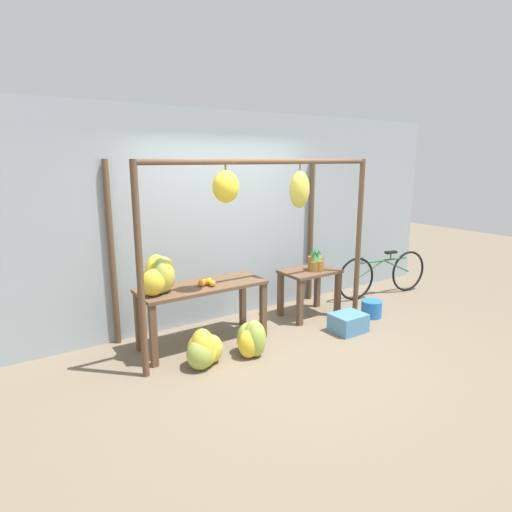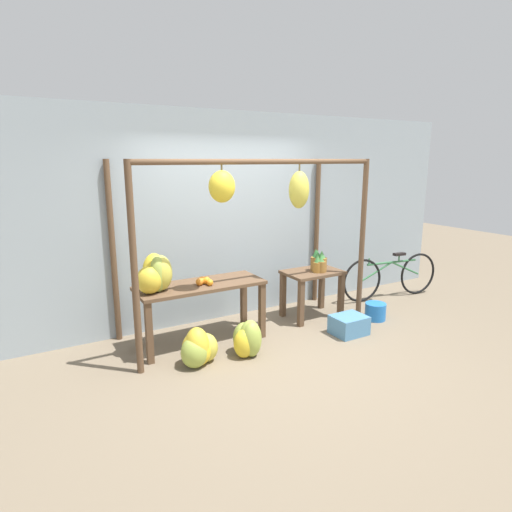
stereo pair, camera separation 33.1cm
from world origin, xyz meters
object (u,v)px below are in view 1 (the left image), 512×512
at_px(blue_bucket, 371,309).
at_px(parked_bicycle, 383,274).
at_px(pineapple_cluster, 316,262).
at_px(fruit_crate_white, 348,323).
at_px(banana_pile_ground_right, 252,339).
at_px(orange_pile, 206,282).
at_px(banana_pile_on_table, 159,276).
at_px(banana_pile_ground_left, 203,351).

bearing_deg(blue_bucket, parked_bicycle, 32.67).
xyz_separation_m(pineapple_cluster, fruit_crate_white, (-0.02, -0.68, -0.67)).
bearing_deg(banana_pile_ground_right, parked_bicycle, 12.58).
distance_m(orange_pile, banana_pile_ground_right, 0.85).
xyz_separation_m(banana_pile_on_table, orange_pile, (0.56, -0.01, -0.15)).
bearing_deg(orange_pile, banana_pile_ground_left, -121.35).
distance_m(orange_pile, parked_bicycle, 3.28).
bearing_deg(parked_bicycle, banana_pile_on_table, -178.53).
xyz_separation_m(pineapple_cluster, blue_bucket, (0.65, -0.48, -0.67)).
bearing_deg(banana_pile_on_table, parked_bicycle, 1.47).
xyz_separation_m(banana_pile_ground_right, parked_bicycle, (2.97, 0.66, 0.17)).
bearing_deg(fruit_crate_white, blue_bucket, 16.73).
bearing_deg(banana_pile_ground_left, blue_bucket, 0.57).
bearing_deg(blue_bucket, pineapple_cluster, 143.48).
relative_size(orange_pile, banana_pile_ground_right, 0.50).
bearing_deg(blue_bucket, orange_pile, 168.69).
bearing_deg(orange_pile, banana_pile_ground_right, -63.23).
bearing_deg(pineapple_cluster, parked_bicycle, 3.73).
bearing_deg(parked_bicycle, blue_bucket, -147.33).
bearing_deg(fruit_crate_white, orange_pile, 158.38).
distance_m(banana_pile_on_table, pineapple_cluster, 2.27).
relative_size(banana_pile_ground_right, parked_bicycle, 0.26).
relative_size(orange_pile, banana_pile_ground_left, 0.45).
xyz_separation_m(pineapple_cluster, banana_pile_ground_left, (-2.01, -0.50, -0.61)).
bearing_deg(pineapple_cluster, blue_bucket, -36.52).
xyz_separation_m(fruit_crate_white, parked_bicycle, (1.56, 0.78, 0.24)).
distance_m(banana_pile_ground_left, banana_pile_ground_right, 0.58).
xyz_separation_m(blue_bucket, parked_bicycle, (0.90, 0.58, 0.24)).
bearing_deg(fruit_crate_white, banana_pile_ground_right, 175.36).
bearing_deg(orange_pile, banana_pile_on_table, 178.89).
relative_size(orange_pile, blue_bucket, 0.80).
xyz_separation_m(banana_pile_ground_left, parked_bicycle, (3.55, 0.60, 0.18)).
bearing_deg(pineapple_cluster, banana_pile_on_table, 179.93).
height_order(banana_pile_on_table, parked_bicycle, banana_pile_on_table).
height_order(pineapple_cluster, parked_bicycle, pineapple_cluster).
relative_size(blue_bucket, parked_bicycle, 0.16).
xyz_separation_m(orange_pile, fruit_crate_white, (1.69, -0.67, -0.66)).
height_order(banana_pile_on_table, banana_pile_ground_left, banana_pile_on_table).
bearing_deg(banana_pile_ground_left, banana_pile_ground_right, -5.72).
bearing_deg(banana_pile_on_table, banana_pile_ground_left, -62.70).
height_order(banana_pile_ground_right, fruit_crate_white, banana_pile_ground_right).
bearing_deg(fruit_crate_white, pineapple_cluster, 88.57).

